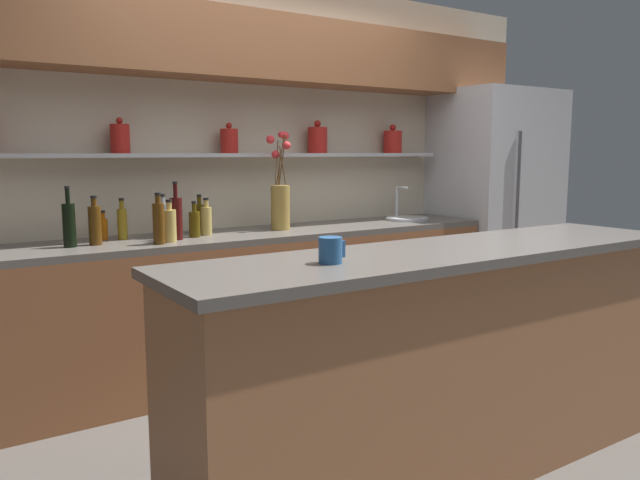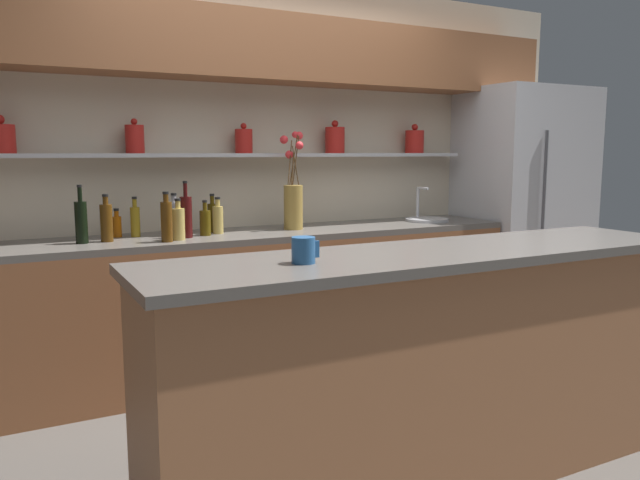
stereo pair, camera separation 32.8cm
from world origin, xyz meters
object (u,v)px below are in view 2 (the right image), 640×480
object	(u,v)px
bottle_wine_11	(186,216)
bottle_sauce_6	(117,225)
bottle_oil_3	(205,222)
bottle_sauce_8	(185,223)
bottle_spirit_4	(218,219)
bottle_spirit_5	(106,222)
coffee_mug	(304,250)
sink_fixture	(426,218)
bottle_spirit_10	(167,221)
bottle_wine_7	(81,221)
bottle_spirit_1	(178,223)
refrigerator	(523,211)
bottle_oil_9	(135,221)
bottle_oil_0	(212,217)
bottle_spirit_2	(174,218)
flower_vase	(293,198)

from	to	relation	value
bottle_wine_11	bottle_sauce_6	bearing A→B (deg)	148.60
bottle_oil_3	bottle_sauce_8	size ratio (longest dim) A/B	1.26
bottle_spirit_4	bottle_sauce_8	distance (m)	0.21
bottle_spirit_5	coffee_mug	bearing A→B (deg)	-75.00
sink_fixture	bottle_spirit_10	size ratio (longest dim) A/B	1.12
bottle_sauce_8	bottle_wine_7	bearing A→B (deg)	-168.41
bottle_oil_3	bottle_spirit_4	world-z (taller)	bottle_spirit_4
bottle_sauce_6	bottle_wine_7	distance (m)	0.29
bottle_sauce_6	coffee_mug	size ratio (longest dim) A/B	1.60
bottle_spirit_1	coffee_mug	world-z (taller)	bottle_spirit_1
refrigerator	bottle_oil_9	world-z (taller)	refrigerator
bottle_sauce_6	bottle_sauce_8	xyz separation A→B (m)	(0.40, -0.05, -0.00)
sink_fixture	coffee_mug	xyz separation A→B (m)	(-1.84, -1.67, 0.13)
bottle_oil_0	bottle_spirit_5	xyz separation A→B (m)	(-0.67, -0.14, 0.02)
bottle_oil_0	bottle_spirit_2	distance (m)	0.28
bottle_spirit_10	coffee_mug	distance (m)	1.49
bottle_oil_3	bottle_wine_11	distance (m)	0.15
bottle_spirit_4	bottle_spirit_1	bearing A→B (deg)	-150.46
bottle_spirit_4	bottle_spirit_5	xyz separation A→B (m)	(-0.68, -0.05, 0.02)
bottle_oil_0	bottle_oil_3	bearing A→B (deg)	-122.73
flower_vase	bottle_oil_3	world-z (taller)	flower_vase
bottle_sauce_6	bottle_spirit_10	world-z (taller)	bottle_spirit_10
bottle_spirit_1	bottle_wine_11	distance (m)	0.11
bottle_spirit_2	bottle_oil_0	bearing A→B (deg)	17.11
coffee_mug	bottle_oil_3	bearing A→B (deg)	85.24
refrigerator	bottle_spirit_5	bearing A→B (deg)	179.58
bottle_spirit_1	bottle_spirit_10	world-z (taller)	bottle_spirit_10
sink_fixture	bottle_wine_7	distance (m)	2.42
refrigerator	flower_vase	xyz separation A→B (m)	(-2.01, 0.06, 0.16)
bottle_spirit_5	bottle_oil_9	distance (m)	0.23
bottle_oil_0	bottle_spirit_10	distance (m)	0.48
refrigerator	bottle_oil_3	size ratio (longest dim) A/B	8.84
sink_fixture	bottle_sauce_8	xyz separation A→B (m)	(-1.79, 0.10, 0.05)
bottle_oil_0	bottle_spirit_4	size ratio (longest dim) A/B	1.06
bottle_wine_7	bottle_oil_3	bearing A→B (deg)	0.35
refrigerator	bottle_spirit_2	bearing A→B (deg)	178.24
bottle_oil_3	bottle_spirit_4	distance (m)	0.11
flower_vase	bottle_sauce_6	bearing A→B (deg)	172.66
flower_vase	bottle_spirit_2	xyz separation A→B (m)	(-0.79, 0.03, -0.09)
bottle_spirit_4	coffee_mug	distance (m)	1.71
bottle_oil_3	flower_vase	bearing A→B (deg)	3.21
bottle_oil_3	bottle_wine_11	world-z (taller)	bottle_wine_11
flower_vase	bottle_oil_3	size ratio (longest dim) A/B	2.96
flower_vase	bottle_sauce_6	world-z (taller)	flower_vase
bottle_sauce_8	bottle_spirit_10	distance (m)	0.35
flower_vase	bottle_oil_9	distance (m)	1.02
sink_fixture	bottle_sauce_6	xyz separation A→B (m)	(-2.20, 0.15, 0.05)
refrigerator	bottle_spirit_10	xyz separation A→B (m)	(-2.90, -0.14, 0.08)
flower_vase	bottle_spirit_4	distance (m)	0.53
refrigerator	bottle_oil_9	distance (m)	3.02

